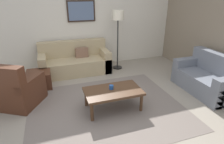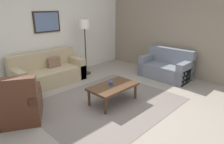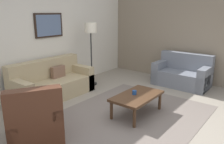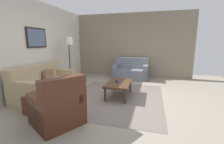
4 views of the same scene
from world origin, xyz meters
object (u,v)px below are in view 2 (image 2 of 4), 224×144
Objects in this scene: armchair_leather at (18,107)px; lamp_standing at (85,30)px; coffee_table at (113,88)px; ottoman at (24,94)px; couch_main at (48,73)px; framed_artwork at (47,22)px; couch_loveseat at (167,68)px; cup at (111,83)px.

armchair_leather is 3.15m from lamp_standing.
coffee_table is at bearing -112.55° from lamp_standing.
armchair_leather is 0.83m from ottoman.
couch_main is 2.41× the size of framed_artwork.
lamp_standing is (0.84, 2.02, 1.05)m from coffee_table.
armchair_leather is 0.99× the size of coffee_table.
lamp_standing is at bearing -6.58° from couch_main.
ottoman is (-3.76, 1.46, -0.10)m from couch_loveseat.
coffee_table is (0.43, -2.17, 0.06)m from couch_main.
lamp_standing is at bearing 67.45° from coffee_table.
framed_artwork is (0.35, 0.40, 1.37)m from couch_main.
coffee_table is 0.64× the size of lamp_standing.
ottoman is at bearing 134.89° from cup.
armchair_leather is at bearing -119.98° from ottoman.
coffee_table is (1.40, -1.45, 0.16)m from ottoman.
armchair_leather reaches higher than cup.
ottoman is 0.70× the size of framed_artwork.
armchair_leather reaches higher than ottoman.
armchair_leather is 1.93m from cup.
couch_main is 22.59× the size of cup.
coffee_table reaches higher than ottoman.
lamp_standing is (-1.52, 2.03, 1.11)m from couch_loveseat.
framed_artwork is at bearing 133.42° from couch_loveseat.
ottoman is 0.33× the size of lamp_standing.
coffee_table is 2.88m from framed_artwork.
coffee_table is at bearing 179.72° from couch_loveseat.
armchair_leather is at bearing 169.88° from couch_loveseat.
cup is (-0.02, 0.06, 0.09)m from coffee_table.
lamp_standing reaches higher than armchair_leather.
armchair_leather is at bearing 159.43° from cup.
framed_artwork reaches higher than couch_main.
lamp_standing is at bearing -30.53° from framed_artwork.
couch_main is at bearing 101.05° from cup.
cup is (1.39, -1.39, 0.25)m from ottoman.
ottoman is at bearing -143.67° from couch_main.
couch_loveseat is at bearing -53.29° from lamp_standing.
ottoman is at bearing 134.08° from coffee_table.
coffee_table is 1.37× the size of framed_artwork.
framed_artwork is (-2.44, 2.58, 1.37)m from couch_loveseat.
couch_loveseat is 4.04m from ottoman.
cup is (0.41, -2.11, 0.15)m from couch_main.
lamp_standing reaches higher than cup.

